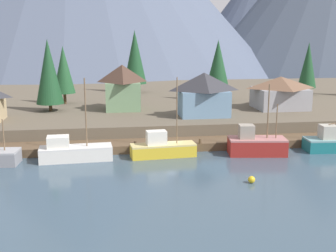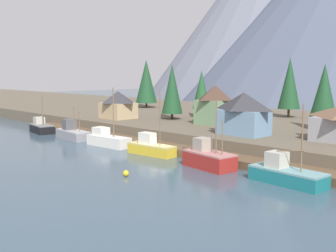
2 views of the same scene
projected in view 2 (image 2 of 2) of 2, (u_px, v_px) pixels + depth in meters
The scene contains 18 objects.
ground_plane at pixel (244, 142), 74.19m from camera, with size 400.00×400.00×1.00m, color #384C5B.
dock at pixel (173, 149), 61.58m from camera, with size 80.00×4.00×1.60m.
shoreline_bank at pixel (280, 126), 82.29m from camera, with size 400.00×56.00×2.50m, color brown.
fishing_boat_black at pixel (41, 127), 81.82m from camera, with size 6.78×3.92×7.40m.
fishing_boat_grey at pixel (72, 133), 74.06m from camera, with size 8.41×3.57×5.95m.
fishing_boat_white at pixel (108, 140), 66.90m from camera, with size 8.33×3.12×9.45m.
fishing_boat_yellow at pixel (151, 147), 59.73m from camera, with size 7.80×2.87×9.36m.
fishing_boat_red at pixel (209, 158), 51.29m from camera, with size 7.13×3.96×8.50m.
fishing_boat_teal at pixel (286, 174), 44.02m from camera, with size 8.38×3.52×8.55m.
house_tan at pixel (118, 104), 84.71m from camera, with size 6.78×5.58×5.57m.
house_green at pixel (215, 104), 75.09m from camera, with size 5.57×6.06×7.04m.
house_blue at pixel (244, 113), 61.95m from camera, with size 7.36×4.90×6.31m.
conifer_near_left at pixel (172, 89), 82.73m from camera, with size 4.18×4.18×11.01m.
conifer_near_right at pixel (146, 81), 111.52m from camera, with size 5.70×5.70×12.78m.
conifer_mid_left at pixel (324, 91), 67.42m from camera, with size 4.26×4.26×10.73m.
conifer_back_right at pixel (290, 83), 86.26m from camera, with size 4.57×4.57×12.42m.
conifer_centre at pixel (201, 90), 86.56m from camera, with size 3.67×3.67×9.77m.
channel_buoy at pixel (126, 173), 47.23m from camera, with size 0.70×0.70×0.70m, color gold.
Camera 2 is at (42.88, -40.93, 11.64)m, focal length 44.44 mm.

